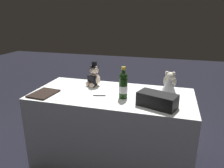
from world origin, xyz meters
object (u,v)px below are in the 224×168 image
object	(u,v)px
champagne_bottle	(123,85)
gift_case_black	(157,100)
teddy_bear_groom	(94,77)
guestbook	(44,94)
teddy_bear_bride	(169,85)
signing_pen	(100,96)

from	to	relation	value
champagne_bottle	gift_case_black	world-z (taller)	champagne_bottle
teddy_bear_groom	guestbook	world-z (taller)	teddy_bear_groom
teddy_bear_bride	teddy_bear_groom	bearing A→B (deg)	174.23
signing_pen	gift_case_black	xyz separation A→B (m)	(0.55, -0.10, 0.05)
champagne_bottle	guestbook	size ratio (longest dim) A/B	1.09
teddy_bear_bride	gift_case_black	distance (m)	0.31
teddy_bear_bride	signing_pen	size ratio (longest dim) A/B	1.89
teddy_bear_groom	teddy_bear_bride	distance (m)	0.80
teddy_bear_groom	guestbook	size ratio (longest dim) A/B	0.97
gift_case_black	guestbook	world-z (taller)	gift_case_black
teddy_bear_bride	gift_case_black	bearing A→B (deg)	-106.38
champagne_bottle	guestbook	world-z (taller)	champagne_bottle
teddy_bear_groom	gift_case_black	world-z (taller)	teddy_bear_groom
teddy_bear_bride	signing_pen	bearing A→B (deg)	-162.64
champagne_bottle	gift_case_black	distance (m)	0.35
signing_pen	guestbook	bearing A→B (deg)	-169.19
signing_pen	teddy_bear_groom	bearing A→B (deg)	120.17
guestbook	champagne_bottle	bearing A→B (deg)	13.94
teddy_bear_groom	teddy_bear_bride	xyz separation A→B (m)	(0.80, -0.08, 0.01)
teddy_bear_bride	guestbook	bearing A→B (deg)	-165.62
teddy_bear_bride	signing_pen	world-z (taller)	teddy_bear_bride
signing_pen	gift_case_black	world-z (taller)	gift_case_black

